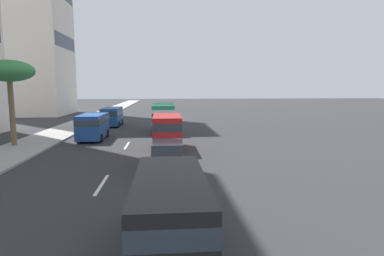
{
  "coord_description": "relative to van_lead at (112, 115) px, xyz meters",
  "views": [
    {
      "loc": [
        -2.35,
        -3.02,
        4.6
      ],
      "look_at": [
        19.56,
        -4.98,
        1.76
      ],
      "focal_mm": 29.15,
      "sensor_mm": 36.0,
      "label": 1
    }
  ],
  "objects": [
    {
      "name": "ground_plane",
      "position": [
        -4.51,
        -3.29,
        -1.28
      ],
      "size": [
        198.0,
        198.0,
        0.0
      ],
      "primitive_type": "plane",
      "color": "#2D2D30"
    },
    {
      "name": "sidewalk_right",
      "position": [
        -4.51,
        4.38,
        -1.2
      ],
      "size": [
        162.0,
        3.97,
        0.15
      ],
      "primitive_type": "cube",
      "color": "#9E9B93",
      "rests_on": "ground_plane"
    },
    {
      "name": "lane_stripe_mid",
      "position": [
        -23.6,
        -3.29,
        -1.27
      ],
      "size": [
        3.2,
        0.16,
        0.01
      ],
      "primitive_type": "cube",
      "color": "silver",
      "rests_on": "ground_plane"
    },
    {
      "name": "lane_stripe_far",
      "position": [
        -13.34,
        -3.29,
        -1.27
      ],
      "size": [
        3.2,
        0.16,
        0.01
      ],
      "primitive_type": "cube",
      "color": "silver",
      "rests_on": "ground_plane"
    },
    {
      "name": "van_lead",
      "position": [
        0.0,
        0.0,
        0.0
      ],
      "size": [
        4.84,
        2.13,
        2.22
      ],
      "rotation": [
        0.0,
        0.0,
        3.14
      ],
      "color": "#1E478C",
      "rests_on": "ground_plane"
    },
    {
      "name": "van_second",
      "position": [
        -15.23,
        -6.51,
        0.18
      ],
      "size": [
        4.63,
        2.17,
        2.56
      ],
      "color": "#A51E1E",
      "rests_on": "ground_plane"
    },
    {
      "name": "minibus_third",
      "position": [
        -5.69,
        -6.22,
        0.34
      ],
      "size": [
        6.36,
        2.33,
        2.93
      ],
      "color": "silver",
      "rests_on": "ground_plane"
    },
    {
      "name": "van_fourth",
      "position": [
        -10.05,
        0.04,
        0.03
      ],
      "size": [
        4.94,
        2.14,
        2.27
      ],
      "rotation": [
        0.0,
        0.0,
        3.14
      ],
      "color": "#1E478C",
      "rests_on": "ground_plane"
    },
    {
      "name": "van_fifth",
      "position": [
        -30.18,
        -6.45,
        0.0
      ],
      "size": [
        5.0,
        2.07,
        2.23
      ],
      "color": "black",
      "rests_on": "ground_plane"
    },
    {
      "name": "car_sixth",
      "position": [
        -21.24,
        -6.46,
        -0.5
      ],
      "size": [
        4.29,
        1.89,
        1.65
      ],
      "color": "#A51E1E",
      "rests_on": "ground_plane"
    },
    {
      "name": "palm_tree",
      "position": [
        -13.13,
        5.44,
        4.51
      ],
      "size": [
        3.68,
        3.68,
        6.57
      ],
      "color": "brown",
      "rests_on": "sidewalk_right"
    }
  ]
}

